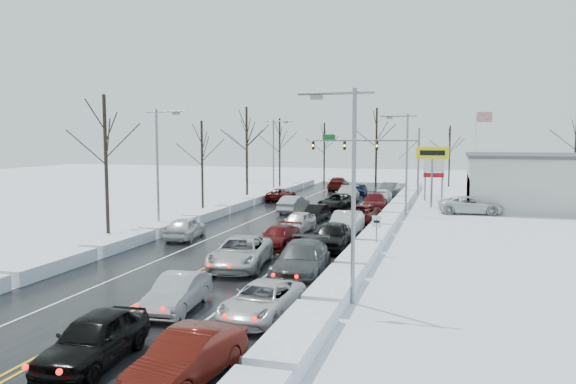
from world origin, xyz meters
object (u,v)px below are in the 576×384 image
(queued_car_0, at_px, (95,363))
(traffic_signal_mast, at_px, (376,149))
(flagpole, at_px, (477,145))
(oncoming_car_0, at_px, (294,212))
(tires_plus_sign, at_px, (432,157))

(queued_car_0, bearing_deg, traffic_signal_mast, 84.12)
(traffic_signal_mast, height_order, queued_car_0, traffic_signal_mast)
(traffic_signal_mast, bearing_deg, flagpole, 9.73)
(traffic_signal_mast, bearing_deg, oncoming_car_0, -104.39)
(queued_car_0, bearing_deg, tires_plus_sign, 74.30)
(traffic_signal_mast, relative_size, tires_plus_sign, 2.21)
(oncoming_car_0, bearing_deg, traffic_signal_mast, -100.50)
(tires_plus_sign, xyz_separation_m, queued_car_0, (-8.61, -42.50, -4.99))
(queued_car_0, distance_m, oncoming_car_0, 35.18)
(oncoming_car_0, bearing_deg, queued_car_0, 99.50)
(traffic_signal_mast, xyz_separation_m, oncoming_car_0, (-5.00, -19.48, -5.48))
(tires_plus_sign, height_order, flagpole, flagpole)
(flagpole, distance_m, queued_car_0, 58.34)
(traffic_signal_mast, distance_m, oncoming_car_0, 20.84)
(traffic_signal_mast, relative_size, queued_car_0, 2.86)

